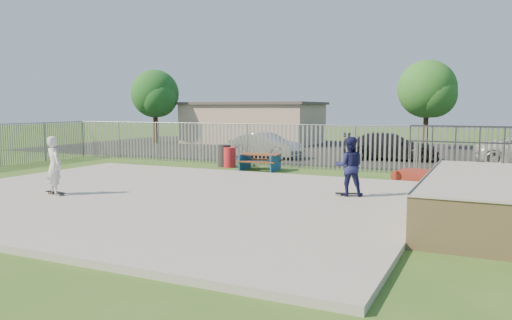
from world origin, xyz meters
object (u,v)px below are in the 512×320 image
at_px(trash_bin_grey, 224,156).
at_px(skater_navy, 349,166).
at_px(tree_left, 155,94).
at_px(funbox, 431,177).
at_px(car_silver, 266,145).
at_px(picnic_table, 260,162).
at_px(tree_mid, 427,89).
at_px(trash_bin_red, 230,157).
at_px(skater_white, 54,165).
at_px(car_dark, 390,146).

distance_m(trash_bin_grey, skater_navy, 9.69).
distance_m(tree_left, skater_navy, 26.64).
bearing_deg(funbox, car_silver, 162.25).
distance_m(picnic_table, tree_mid, 16.27).
bearing_deg(picnic_table, skater_navy, -49.63).
relative_size(picnic_table, trash_bin_red, 1.99).
bearing_deg(tree_left, trash_bin_red, -42.19).
relative_size(tree_left, skater_white, 3.23).
xyz_separation_m(car_silver, tree_mid, (7.25, 9.94, 3.28)).
bearing_deg(car_silver, skater_navy, -135.15).
relative_size(car_dark, skater_navy, 2.79).
bearing_deg(tree_left, skater_navy, -41.14).
xyz_separation_m(skater_navy, skater_white, (-8.11, -3.57, 0.00)).
bearing_deg(car_dark, skater_navy, 176.76).
bearing_deg(funbox, car_dark, 124.98).
bearing_deg(car_dark, picnic_table, 138.89).
bearing_deg(trash_bin_red, tree_mid, 64.43).
distance_m(car_silver, tree_mid, 12.73).
height_order(picnic_table, trash_bin_grey, trash_bin_grey).
distance_m(car_silver, tree_left, 14.63).
bearing_deg(skater_navy, car_silver, -71.88).
xyz_separation_m(funbox, skater_navy, (-1.83, -4.67, 0.81)).
bearing_deg(picnic_table, skater_white, -110.75).
bearing_deg(picnic_table, car_silver, 107.03).
relative_size(car_silver, tree_left, 0.73).
relative_size(tree_left, skater_navy, 3.23).
bearing_deg(picnic_table, tree_mid, 66.14).
xyz_separation_m(tree_mid, skater_navy, (0.19, -20.46, -2.95)).
relative_size(trash_bin_grey, skater_navy, 0.58).
bearing_deg(skater_white, tree_mid, -87.27).
distance_m(funbox, tree_mid, 16.35).
bearing_deg(car_silver, tree_left, 70.68).
bearing_deg(tree_left, skater_white, -60.58).
bearing_deg(trash_bin_grey, tree_left, 137.37).
height_order(picnic_table, skater_white, skater_white).
relative_size(tree_mid, skater_white, 3.35).
xyz_separation_m(picnic_table, tree_left, (-14.49, 11.93, 3.46)).
xyz_separation_m(trash_bin_red, car_silver, (-0.26, 4.67, 0.24)).
bearing_deg(skater_white, trash_bin_grey, -72.23).
distance_m(trash_bin_red, tree_mid, 16.57).
bearing_deg(trash_bin_grey, skater_white, -93.22).
bearing_deg(tree_left, funbox, -30.34).
bearing_deg(trash_bin_grey, tree_mid, 62.89).
distance_m(trash_bin_grey, skater_white, 9.63).
bearing_deg(skater_white, funbox, -119.35).
height_order(trash_bin_grey, tree_left, tree_left).
distance_m(picnic_table, skater_navy, 7.77).
relative_size(car_dark, skater_white, 2.79).
bearing_deg(skater_white, car_silver, -71.75).
bearing_deg(trash_bin_red, skater_white, -95.66).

